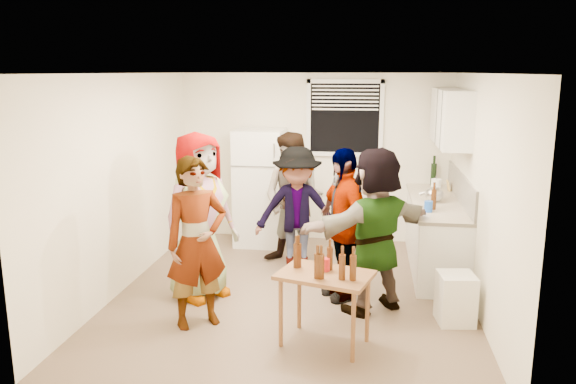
% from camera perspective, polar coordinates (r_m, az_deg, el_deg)
% --- Properties ---
extents(room, '(4.00, 4.50, 2.50)m').
position_cam_1_polar(room, '(6.61, 0.55, -10.27)').
color(room, white).
rests_on(room, ground).
extents(window, '(1.12, 0.10, 1.06)m').
position_cam_1_polar(window, '(8.30, 5.78, 7.47)').
color(window, white).
rests_on(window, room).
extents(refrigerator, '(0.70, 0.70, 1.70)m').
position_cam_1_polar(refrigerator, '(8.26, -2.82, 0.48)').
color(refrigerator, white).
rests_on(refrigerator, ground).
extents(counter_lower, '(0.60, 2.20, 0.86)m').
position_cam_1_polar(counter_lower, '(7.55, 14.71, -4.33)').
color(counter_lower, white).
rests_on(counter_lower, ground).
extents(countertop, '(0.64, 2.22, 0.04)m').
position_cam_1_polar(countertop, '(7.44, 14.90, -1.00)').
color(countertop, beige).
rests_on(countertop, counter_lower).
extents(backsplash, '(0.03, 2.20, 0.36)m').
position_cam_1_polar(backsplash, '(7.43, 17.16, 0.44)').
color(backsplash, beige).
rests_on(backsplash, countertop).
extents(upper_cabinets, '(0.34, 1.60, 0.70)m').
position_cam_1_polar(upper_cabinets, '(7.49, 16.17, 7.32)').
color(upper_cabinets, white).
rests_on(upper_cabinets, room).
extents(kettle, '(0.30, 0.27, 0.22)m').
position_cam_1_polar(kettle, '(7.35, 14.59, -0.98)').
color(kettle, silver).
rests_on(kettle, countertop).
extents(paper_towel, '(0.13, 0.13, 0.27)m').
position_cam_1_polar(paper_towel, '(7.47, 14.72, -0.78)').
color(paper_towel, white).
rests_on(paper_towel, countertop).
extents(wine_bottle, '(0.08, 0.08, 0.32)m').
position_cam_1_polar(wine_bottle, '(8.40, 14.51, 0.65)').
color(wine_bottle, black).
rests_on(wine_bottle, countertop).
extents(beer_bottle_counter, '(0.06, 0.06, 0.24)m').
position_cam_1_polar(beer_bottle_counter, '(6.95, 14.52, -1.71)').
color(beer_bottle_counter, '#47230C').
rests_on(beer_bottle_counter, countertop).
extents(blue_cup, '(0.10, 0.10, 0.13)m').
position_cam_1_polar(blue_cup, '(6.81, 14.04, -1.97)').
color(blue_cup, blue).
rests_on(blue_cup, countertop).
extents(picture_frame, '(0.02, 0.16, 0.14)m').
position_cam_1_polar(picture_frame, '(8.09, 15.97, 0.63)').
color(picture_frame, '#E6BA59').
rests_on(picture_frame, countertop).
extents(trash_bin, '(0.40, 0.40, 0.52)m').
position_cam_1_polar(trash_bin, '(6.06, 16.66, -10.41)').
color(trash_bin, white).
rests_on(trash_bin, ground).
extents(serving_table, '(0.96, 0.77, 0.70)m').
position_cam_1_polar(serving_table, '(5.51, 3.68, -15.11)').
color(serving_table, brown).
rests_on(serving_table, ground).
extents(beer_bottle_table, '(0.06, 0.06, 0.22)m').
position_cam_1_polar(beer_bottle_table, '(5.32, 4.24, -7.85)').
color(beer_bottle_table, '#47230C').
rests_on(beer_bottle_table, serving_table).
extents(red_cup, '(0.09, 0.09, 0.12)m').
position_cam_1_polar(red_cup, '(5.29, 3.78, -7.98)').
color(red_cup, red).
rests_on(red_cup, serving_table).
extents(guest_grey, '(2.06, 1.87, 0.60)m').
position_cam_1_polar(guest_grey, '(6.63, -8.72, -10.34)').
color(guest_grey, '#999999').
rests_on(guest_grey, ground).
extents(guest_stripe, '(1.52, 1.76, 0.41)m').
position_cam_1_polar(guest_stripe, '(5.95, -8.97, -13.05)').
color(guest_stripe, '#141933').
rests_on(guest_stripe, ground).
extents(guest_back_left, '(1.34, 1.93, 0.67)m').
position_cam_1_polar(guest_back_left, '(7.55, 0.56, -7.33)').
color(guest_back_left, '#4F3326').
rests_on(guest_back_left, ground).
extents(guest_back_right, '(1.25, 1.74, 0.60)m').
position_cam_1_polar(guest_back_right, '(7.24, 0.90, -8.20)').
color(guest_back_right, '#3B3C40').
rests_on(guest_back_right, ground).
extents(guest_black, '(1.98, 1.72, 0.42)m').
position_cam_1_polar(guest_black, '(6.56, 5.46, -10.49)').
color(guest_black, black).
rests_on(guest_black, ground).
extents(guest_orange, '(2.39, 2.41, 0.52)m').
position_cam_1_polar(guest_orange, '(6.28, 8.59, -11.67)').
color(guest_orange, tan).
rests_on(guest_orange, ground).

